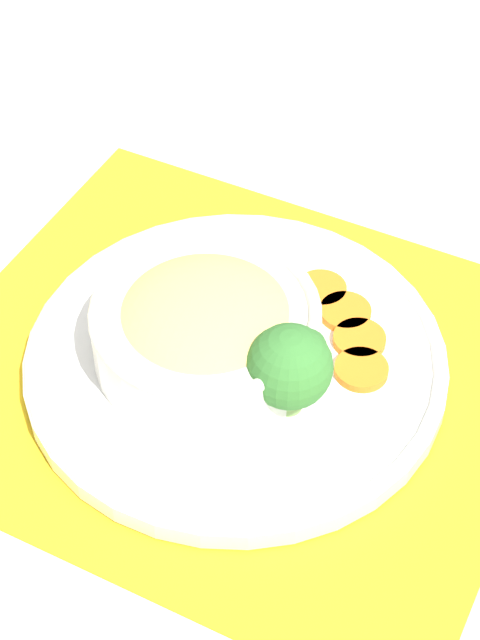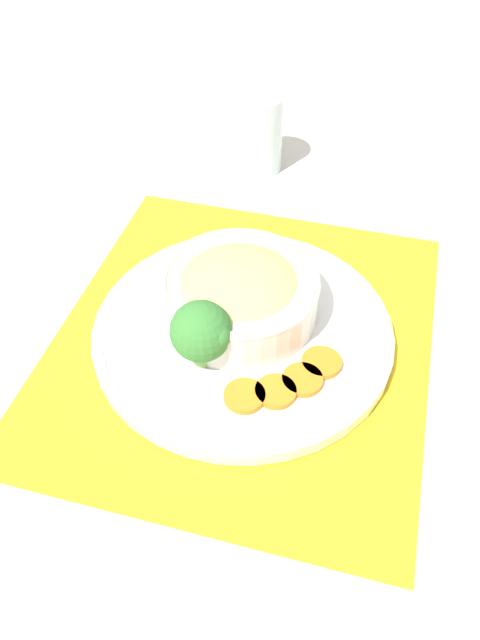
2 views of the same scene
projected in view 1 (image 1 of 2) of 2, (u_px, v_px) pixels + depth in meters
ground_plane at (236, 372)px, 0.83m from camera, size 4.00×4.00×0.00m
placemat at (236, 370)px, 0.83m from camera, size 0.46×0.50×0.00m
plate at (236, 359)px, 0.82m from camera, size 0.32×0.32×0.02m
bowl at (206, 327)px, 0.79m from camera, size 0.17×0.17×0.06m
broccoli_floret at (290, 367)px, 0.75m from camera, size 0.06×0.06×0.07m
carrot_slice_near at (361, 370)px, 0.80m from camera, size 0.04×0.04×0.01m
carrot_slice_middle at (359, 339)px, 0.82m from camera, size 0.04×0.04×0.01m
carrot_slice_far at (345, 312)px, 0.84m from camera, size 0.04×0.04×0.01m
carrot_slice_extra at (321, 290)px, 0.86m from camera, size 0.04×0.04×0.01m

